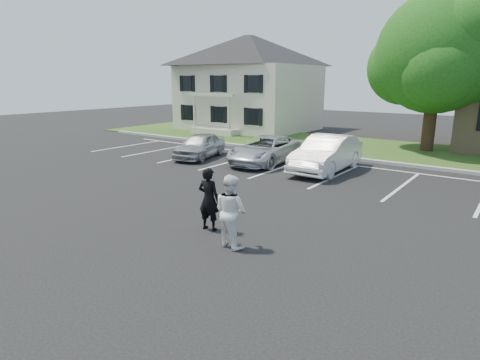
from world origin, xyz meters
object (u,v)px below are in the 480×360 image
object	(u,v)px
house	(249,83)
car_white_sedan	(327,154)
car_silver_west	(200,145)
car_silver_minivan	(266,150)
man_black_suit	(209,199)
man_white_shirt	(231,211)
tree	(439,56)

from	to	relation	value
house	car_white_sedan	distance (m)	16.87
car_white_sedan	house	bearing A→B (deg)	135.57
car_silver_west	car_silver_minivan	xyz separation A→B (m)	(3.60, 0.87, 0.01)
man_black_suit	house	bearing A→B (deg)	-64.81
man_white_shirt	tree	bearing A→B (deg)	-82.59
house	car_white_sedan	size ratio (longest dim) A/B	2.09
tree	man_white_shirt	distance (m)	18.28
car_silver_minivan	house	bearing A→B (deg)	124.60
man_black_suit	car_silver_west	world-z (taller)	man_black_suit
car_silver_west	car_white_sedan	bearing A→B (deg)	-7.05
tree	man_black_suit	xyz separation A→B (m)	(-2.15, -17.17, -4.46)
tree	car_white_sedan	distance (m)	9.87
car_silver_minivan	car_white_sedan	distance (m)	3.24
car_silver_minivan	car_white_sedan	world-z (taller)	car_white_sedan
tree	man_white_shirt	bearing A→B (deg)	-93.14
tree	car_silver_west	xyz separation A→B (m)	(-9.49, -9.31, -4.68)
car_silver_west	tree	bearing A→B (deg)	29.44
house	car_white_sedan	bearing A→B (deg)	-42.59
car_silver_west	man_white_shirt	bearing A→B (deg)	-59.61
house	tree	world-z (taller)	tree
man_black_suit	car_silver_minivan	world-z (taller)	man_black_suit
tree	car_white_sedan	bearing A→B (deg)	-107.61
car_silver_west	car_silver_minivan	world-z (taller)	car_silver_minivan
car_silver_west	car_white_sedan	size ratio (longest dim) A/B	0.79
man_black_suit	car_silver_west	distance (m)	10.76
car_silver_west	car_white_sedan	distance (m)	6.91
man_black_suit	man_white_shirt	distance (m)	1.30
car_silver_west	car_white_sedan	xyz separation A→B (m)	(6.84, 0.96, 0.15)
car_white_sedan	man_white_shirt	bearing A→B (deg)	-81.66
house	tree	bearing A→B (deg)	-10.96
man_black_suit	car_white_sedan	distance (m)	8.83
man_white_shirt	car_white_sedan	xyz separation A→B (m)	(-1.68, 9.36, -0.11)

